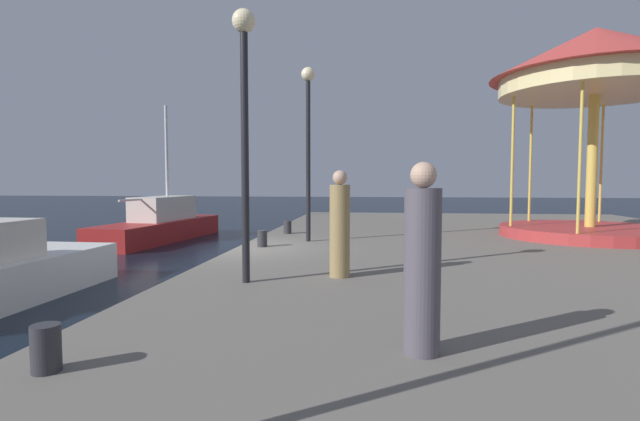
% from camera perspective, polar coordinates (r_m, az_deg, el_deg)
% --- Properties ---
extents(ground_plane, '(120.00, 120.00, 0.00)m').
position_cam_1_polar(ground_plane, '(11.79, -9.95, -8.22)').
color(ground_plane, black).
extents(quay_dock, '(14.54, 25.78, 0.80)m').
position_cam_1_polar(quay_dock, '(11.89, 26.10, -6.48)').
color(quay_dock, slate).
rests_on(quay_dock, ground).
extents(sailboat_red, '(2.56, 7.16, 5.49)m').
position_cam_1_polar(sailboat_red, '(20.06, -18.75, -1.59)').
color(sailboat_red, maroon).
rests_on(sailboat_red, ground).
extents(carousel, '(5.64, 5.64, 5.88)m').
position_cam_1_polar(carousel, '(15.69, 30.35, 13.49)').
color(carousel, '#B23333').
rests_on(carousel, quay_dock).
extents(lamp_post_mid_promenade, '(0.36, 0.36, 4.24)m').
position_cam_1_polar(lamp_post_mid_promenade, '(7.58, -9.14, 13.42)').
color(lamp_post_mid_promenade, black).
rests_on(lamp_post_mid_promenade, quay_dock).
extents(lamp_post_far_end, '(0.36, 0.36, 4.57)m').
position_cam_1_polar(lamp_post_far_end, '(12.56, -1.45, 10.43)').
color(lamp_post_far_end, black).
rests_on(lamp_post_far_end, quay_dock).
extents(bollard_north, '(0.24, 0.24, 0.40)m').
position_cam_1_polar(bollard_north, '(14.40, -3.95, -2.01)').
color(bollard_north, '#2D2D33').
rests_on(bollard_north, quay_dock).
extents(bollard_south, '(0.24, 0.24, 0.40)m').
position_cam_1_polar(bollard_south, '(11.60, -7.01, -3.39)').
color(bollard_south, '#2D2D33').
rests_on(bollard_south, quay_dock).
extents(bollard_center, '(0.24, 0.24, 0.40)m').
position_cam_1_polar(bollard_center, '(4.72, -30.26, -14.21)').
color(bollard_center, '#2D2D33').
rests_on(bollard_center, quay_dock).
extents(person_mid_promenade, '(0.34, 0.34, 1.78)m').
position_cam_1_polar(person_mid_promenade, '(7.85, 2.40, -2.03)').
color(person_mid_promenade, '#937A4C').
rests_on(person_mid_promenade, quay_dock).
extents(person_far_corner, '(0.34, 0.34, 1.78)m').
position_cam_1_polar(person_far_corner, '(4.46, 12.28, -6.44)').
color(person_far_corner, '#514C56').
rests_on(person_far_corner, quay_dock).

